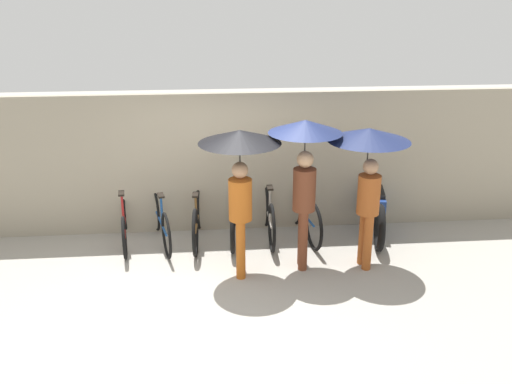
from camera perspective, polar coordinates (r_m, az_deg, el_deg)
name	(u,v)px	position (r m, az deg, el deg)	size (l,w,h in m)	color
ground_plane	(219,290)	(7.84, -3.76, -9.75)	(30.00, 30.00, 0.00)	#9E998E
back_wall	(213,163)	(9.25, -4.28, 2.86)	(12.07, 0.12, 2.29)	gray
parked_bicycle_0	(124,222)	(9.24, -13.03, -2.93)	(0.44, 1.74, 0.98)	black
parked_bicycle_1	(161,220)	(9.12, -9.52, -2.83)	(0.56, 1.73, 1.05)	black
parked_bicycle_2	(197,218)	(9.10, -5.90, -2.63)	(0.44, 1.77, 1.04)	black
parked_bicycle_3	(233,216)	(9.15, -2.31, -2.45)	(0.44, 1.73, 1.07)	black
parked_bicycle_4	(269,214)	(9.17, 1.26, -2.25)	(0.44, 1.75, 1.01)	black
parked_bicycle_5	(304,213)	(9.26, 4.78, -2.09)	(0.44, 1.78, 1.01)	black
pedestrian_leading	(240,160)	(7.62, -1.62, 3.24)	(1.12, 1.12, 2.08)	#B25619
pedestrian_center	(305,153)	(7.88, 4.91, 3.87)	(1.03, 1.03, 2.15)	brown
pedestrian_trailing	(369,155)	(8.03, 11.21, 3.62)	(1.15, 1.15, 2.04)	#9E4C1E
motorcycle	(376,208)	(9.58, 11.87, -1.56)	(0.69, 2.13, 0.94)	black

